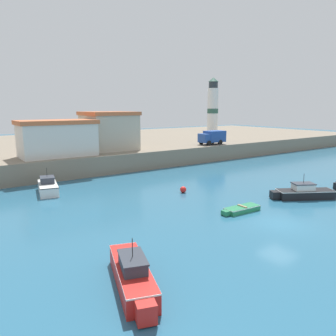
{
  "coord_description": "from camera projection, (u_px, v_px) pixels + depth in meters",
  "views": [
    {
      "loc": [
        -19.9,
        -14.07,
        8.43
      ],
      "look_at": [
        -0.14,
        14.16,
        2.0
      ],
      "focal_mm": 35.0,
      "sensor_mm": 36.0,
      "label": 1
    }
  ],
  "objects": [
    {
      "name": "dinghy_green_1",
      "position": [
        241.0,
        209.0,
        26.68
      ],
      "size": [
        3.66,
        1.23,
        0.52
      ],
      "color": "#237A4C",
      "rests_on": "ground"
    },
    {
      "name": "motorboat_black_3",
      "position": [
        303.0,
        193.0,
        30.63
      ],
      "size": [
        5.75,
        4.05,
        2.37
      ],
      "color": "black",
      "rests_on": "ground"
    },
    {
      "name": "mooring_buoy",
      "position": [
        183.0,
        190.0,
        32.69
      ],
      "size": [
        0.63,
        0.63,
        0.63
      ],
      "primitive_type": "sphere",
      "color": "red",
      "rests_on": "ground"
    },
    {
      "name": "motorboat_red_4",
      "position": [
        133.0,
        275.0,
        15.49
      ],
      "size": [
        3.09,
        6.08,
        2.49
      ],
      "color": "red",
      "rests_on": "ground"
    },
    {
      "name": "lighthouse",
      "position": [
        213.0,
        109.0,
        63.19
      ],
      "size": [
        2.09,
        2.09,
        11.54
      ],
      "color": "silver",
      "rests_on": "quay_seawall"
    },
    {
      "name": "ground_plane",
      "position": [
        280.0,
        223.0,
        24.1
      ],
      "size": [
        200.0,
        200.0,
        0.0
      ],
      "primitive_type": "plane",
      "color": "#28607F"
    },
    {
      "name": "truck_on_quay",
      "position": [
        212.0,
        137.0,
        53.04
      ],
      "size": [
        4.4,
        2.34,
        2.2
      ],
      "color": "#234793",
      "rests_on": "quay_seawall"
    },
    {
      "name": "harbor_shed_mid_row",
      "position": [
        109.0,
        131.0,
        46.51
      ],
      "size": [
        6.87,
        6.8,
        5.36
      ],
      "color": "#BCB29E",
      "rests_on": "quay_seawall"
    },
    {
      "name": "harbor_shed_near_wharf",
      "position": [
        58.0,
        138.0,
        40.18
      ],
      "size": [
        9.22,
        4.9,
        4.44
      ],
      "color": "silver",
      "rests_on": "quay_seawall"
    },
    {
      "name": "quay_seawall",
      "position": [
        76.0,
        148.0,
        58.65
      ],
      "size": [
        120.0,
        40.0,
        2.44
      ],
      "primitive_type": "cube",
      "color": "gray",
      "rests_on": "ground"
    },
    {
      "name": "motorboat_white_2",
      "position": [
        48.0,
        186.0,
        32.71
      ],
      "size": [
        2.53,
        5.42,
        2.51
      ],
      "color": "white",
      "rests_on": "ground"
    }
  ]
}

